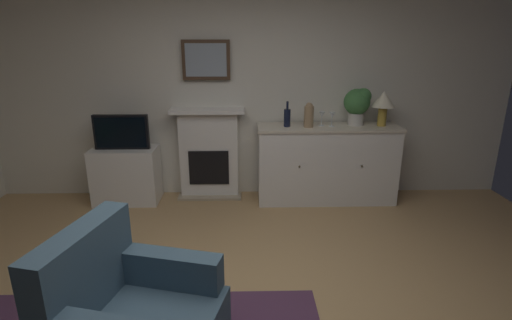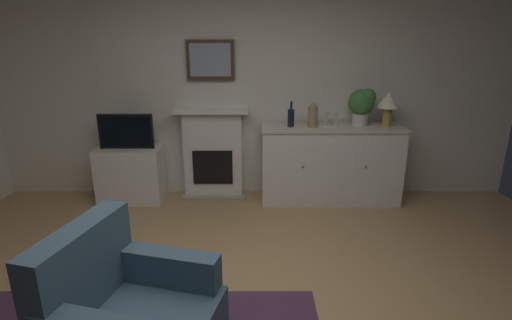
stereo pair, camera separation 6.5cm
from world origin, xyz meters
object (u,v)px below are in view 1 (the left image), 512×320
Objects in this scene: table_lamp at (384,102)px; tv_set at (121,132)px; vase_decorative at (309,115)px; tv_cabinet at (126,175)px; wine_bottle at (287,117)px; fireplace_unit at (209,153)px; sideboard_cabinet at (326,164)px; wine_glass_center at (332,116)px; framed_picture at (206,60)px; potted_plant_small at (358,103)px; wine_glass_left at (322,115)px.

tv_set is at bearing -179.84° from table_lamp.
tv_cabinet is at bearing 178.26° from vase_decorative.
wine_bottle is at bearing 171.42° from vase_decorative.
vase_decorative is at bearing -1.74° from tv_cabinet.
wine_bottle is at bearing -11.68° from fireplace_unit.
sideboard_cabinet is 0.96m from table_lamp.
wine_glass_center is at bearing -177.83° from table_lamp.
tv_set is (-2.14, 0.04, -0.20)m from vase_decorative.
framed_picture is 1.28× the size of potted_plant_small.
wine_glass_left is at bearing 23.67° from vase_decorative.
table_lamp is 0.87m from vase_decorative.
wine_glass_left is at bearing -6.73° from fireplace_unit.
tv_cabinet is at bearing -179.36° from potted_plant_small.
vase_decorative is (1.16, -0.23, 0.51)m from fireplace_unit.
tv_set is at bearing -179.28° from wine_glass_left.
potted_plant_small is (0.30, 0.07, 0.13)m from wine_glass_center.
wine_bottle is 0.47× the size of tv_set.
tv_cabinet is at bearing 179.14° from wine_bottle.
wine_glass_left is 0.27× the size of tv_set.
wine_glass_left is 0.38× the size of potted_plant_small.
wine_glass_left is at bearing 165.59° from sideboard_cabinet.
framed_picture reaches higher than tv_set.
vase_decorative is 2.26m from tv_cabinet.
table_lamp is 2.42× the size of wine_glass_left.
framed_picture is at bearing 173.71° from table_lamp.
tv_cabinet is (-1.90, 0.03, -0.69)m from wine_bottle.
tv_cabinet is 2.84m from potted_plant_small.
framed_picture is 3.33× the size of wine_glass_left.
table_lamp is 0.71m from wine_glass_left.
wine_bottle is at bearing 179.04° from wine_glass_center.
table_lamp is 1.42× the size of vase_decorative.
framed_picture is (-0.00, 0.05, 1.10)m from fireplace_unit.
table_lamp is 1.11m from wine_bottle.
table_lamp is 3.12m from tv_cabinet.
wine_glass_center is 0.27m from vase_decorative.
wine_glass_center is (0.03, -0.02, 0.58)m from sideboard_cabinet.
fireplace_unit is 1.42m from sideboard_cabinet.
wine_glass_center reaches higher than tv_set.
fireplace_unit reaches higher than wine_glass_center.
tv_cabinet is 0.53m from tv_set.
wine_bottle is at bearing -175.88° from potted_plant_small.
framed_picture reaches higher than sideboard_cabinet.
sideboard_cabinet is 3.82× the size of potted_plant_small.
tv_set is at bearing -178.87° from potted_plant_small.
wine_glass_center is at bearing -167.45° from potted_plant_small.
wine_glass_center is (1.44, -0.20, 0.49)m from fireplace_unit.
tv_set is (-0.98, -0.23, -0.79)m from framed_picture.
sideboard_cabinet is at bearing 0.20° from tv_set.
potted_plant_small is at bearing 7.77° from sideboard_cabinet.
wine_glass_center is at bearing -7.90° from fireplace_unit.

